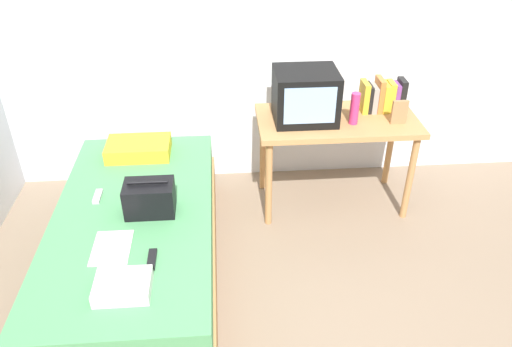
{
  "coord_description": "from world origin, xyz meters",
  "views": [
    {
      "loc": [
        -0.27,
        -1.74,
        2.36
      ],
      "look_at": [
        -0.05,
        1.08,
        0.55
      ],
      "focal_mm": 35.24,
      "sensor_mm": 36.0,
      "label": 1
    }
  ],
  "objects_px": {
    "handbag": "(150,198)",
    "magazine": "(112,248)",
    "folded_towel": "(123,286)",
    "desk": "(336,130)",
    "water_bottle": "(355,109)",
    "remote_dark": "(152,259)",
    "tv": "(305,96)",
    "bed": "(137,244)",
    "picture_frame": "(399,112)",
    "book_row": "(382,96)",
    "pillow": "(139,148)",
    "remote_silver": "(98,196)"
  },
  "relations": [
    {
      "from": "water_bottle",
      "to": "book_row",
      "type": "bearing_deg",
      "value": 38.32
    },
    {
      "from": "remote_dark",
      "to": "tv",
      "type": "bearing_deg",
      "value": 48.99
    },
    {
      "from": "desk",
      "to": "tv",
      "type": "relative_size",
      "value": 2.64
    },
    {
      "from": "desk",
      "to": "handbag",
      "type": "bearing_deg",
      "value": -151.89
    },
    {
      "from": "bed",
      "to": "handbag",
      "type": "xyz_separation_m",
      "value": [
        0.12,
        0.01,
        0.35
      ]
    },
    {
      "from": "pillow",
      "to": "magazine",
      "type": "xyz_separation_m",
      "value": [
        -0.03,
        -1.04,
        -0.05
      ]
    },
    {
      "from": "folded_towel",
      "to": "magazine",
      "type": "bearing_deg",
      "value": 108.73
    },
    {
      "from": "tv",
      "to": "remote_dark",
      "type": "bearing_deg",
      "value": -131.01
    },
    {
      "from": "bed",
      "to": "desk",
      "type": "xyz_separation_m",
      "value": [
        1.41,
        0.7,
        0.4
      ]
    },
    {
      "from": "tv",
      "to": "remote_dark",
      "type": "relative_size",
      "value": 2.82
    },
    {
      "from": "desk",
      "to": "water_bottle",
      "type": "bearing_deg",
      "value": -43.69
    },
    {
      "from": "bed",
      "to": "remote_silver",
      "type": "xyz_separation_m",
      "value": [
        -0.24,
        0.18,
        0.26
      ]
    },
    {
      "from": "desk",
      "to": "handbag",
      "type": "relative_size",
      "value": 3.87
    },
    {
      "from": "desk",
      "to": "picture_frame",
      "type": "relative_size",
      "value": 6.6
    },
    {
      "from": "bed",
      "to": "tv",
      "type": "bearing_deg",
      "value": 31.28
    },
    {
      "from": "handbag",
      "to": "magazine",
      "type": "height_order",
      "value": "handbag"
    },
    {
      "from": "water_bottle",
      "to": "book_row",
      "type": "relative_size",
      "value": 0.72
    },
    {
      "from": "water_bottle",
      "to": "remote_dark",
      "type": "bearing_deg",
      "value": -141.71
    },
    {
      "from": "pillow",
      "to": "remote_dark",
      "type": "bearing_deg",
      "value": -80.1
    },
    {
      "from": "desk",
      "to": "book_row",
      "type": "xyz_separation_m",
      "value": [
        0.35,
        0.11,
        0.2
      ]
    },
    {
      "from": "water_bottle",
      "to": "pillow",
      "type": "distance_m",
      "value": 1.58
    },
    {
      "from": "book_row",
      "to": "magazine",
      "type": "bearing_deg",
      "value": -148.14
    },
    {
      "from": "picture_frame",
      "to": "folded_towel",
      "type": "distance_m",
      "value": 2.19
    },
    {
      "from": "pillow",
      "to": "bed",
      "type": "bearing_deg",
      "value": -86.98
    },
    {
      "from": "folded_towel",
      "to": "desk",
      "type": "bearing_deg",
      "value": 44.82
    },
    {
      "from": "bed",
      "to": "desk",
      "type": "relative_size",
      "value": 1.72
    },
    {
      "from": "desk",
      "to": "handbag",
      "type": "distance_m",
      "value": 1.47
    },
    {
      "from": "water_bottle",
      "to": "remote_silver",
      "type": "xyz_separation_m",
      "value": [
        -1.74,
        -0.43,
        -0.35
      ]
    },
    {
      "from": "handbag",
      "to": "pillow",
      "type": "bearing_deg",
      "value": 102.4
    },
    {
      "from": "picture_frame",
      "to": "remote_dark",
      "type": "relative_size",
      "value": 1.13
    },
    {
      "from": "picture_frame",
      "to": "folded_towel",
      "type": "height_order",
      "value": "picture_frame"
    },
    {
      "from": "bed",
      "to": "magazine",
      "type": "height_order",
      "value": "magazine"
    },
    {
      "from": "pillow",
      "to": "remote_silver",
      "type": "relative_size",
      "value": 3.16
    },
    {
      "from": "bed",
      "to": "water_bottle",
      "type": "height_order",
      "value": "water_bottle"
    },
    {
      "from": "water_bottle",
      "to": "magazine",
      "type": "bearing_deg",
      "value": -149.29
    },
    {
      "from": "desk",
      "to": "remote_dark",
      "type": "distance_m",
      "value": 1.7
    },
    {
      "from": "book_row",
      "to": "folded_towel",
      "type": "relative_size",
      "value": 1.13
    },
    {
      "from": "bed",
      "to": "folded_towel",
      "type": "relative_size",
      "value": 7.14
    },
    {
      "from": "tv",
      "to": "magazine",
      "type": "bearing_deg",
      "value": -140.19
    },
    {
      "from": "tv",
      "to": "water_bottle",
      "type": "relative_size",
      "value": 1.92
    },
    {
      "from": "bed",
      "to": "book_row",
      "type": "distance_m",
      "value": 2.03
    },
    {
      "from": "bed",
      "to": "book_row",
      "type": "height_order",
      "value": "book_row"
    },
    {
      "from": "bed",
      "to": "pillow",
      "type": "relative_size",
      "value": 4.4
    },
    {
      "from": "handbag",
      "to": "folded_towel",
      "type": "distance_m",
      "value": 0.68
    },
    {
      "from": "remote_dark",
      "to": "folded_towel",
      "type": "height_order",
      "value": "folded_towel"
    },
    {
      "from": "water_bottle",
      "to": "remote_silver",
      "type": "height_order",
      "value": "water_bottle"
    },
    {
      "from": "bed",
      "to": "folded_towel",
      "type": "xyz_separation_m",
      "value": [
        0.04,
        -0.66,
        0.28
      ]
    },
    {
      "from": "book_row",
      "to": "picture_frame",
      "type": "height_order",
      "value": "book_row"
    },
    {
      "from": "water_bottle",
      "to": "remote_dark",
      "type": "height_order",
      "value": "water_bottle"
    },
    {
      "from": "handbag",
      "to": "magazine",
      "type": "relative_size",
      "value": 1.03
    }
  ]
}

